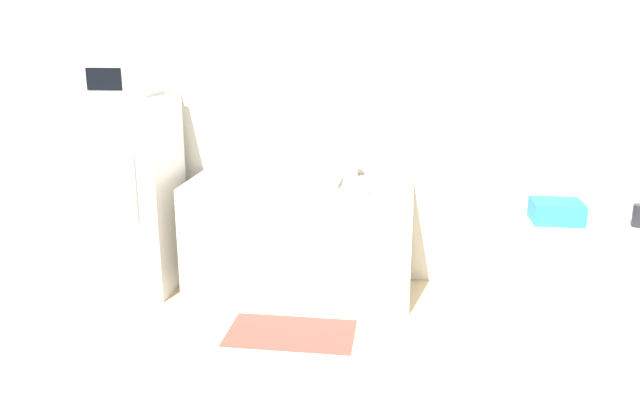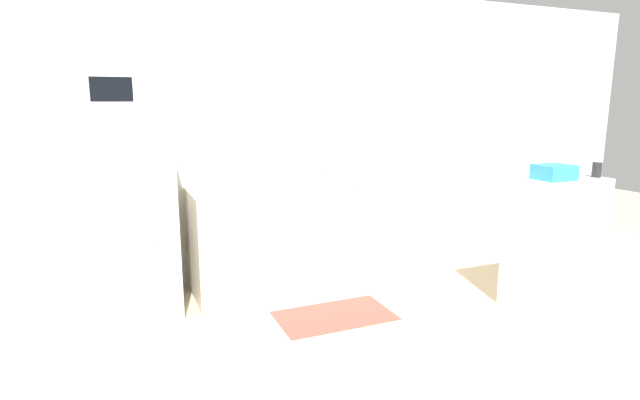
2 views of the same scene
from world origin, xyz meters
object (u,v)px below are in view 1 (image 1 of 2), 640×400
basket (556,211)px  refrigerator (132,194)px  microwave (123,77)px  jar (639,216)px  bottle_short (365,186)px  bottle_tall (352,164)px

basket → refrigerator: bearing=157.8°
refrigerator → microwave: microwave is taller
jar → basket: bearing=175.6°
microwave → jar: (3.33, -1.22, -0.59)m
bottle_short → basket: (1.08, -0.95, 0.13)m
refrigerator → basket: 3.17m
bottle_tall → bottle_short: size_ratio=1.93×
microwave → bottle_short: bearing=-7.6°
refrigerator → bottle_tall: (1.72, 0.23, 0.24)m
bottle_short → jar: size_ratio=1.07×
refrigerator → microwave: bearing=-106.9°
microwave → jar: bearing=-20.1°
bottle_short → basket: bearing=-41.2°
bottle_short → basket: 1.44m
microwave → bottle_short: size_ratio=3.90×
basket → bottle_short: bearing=138.8°
microwave → jar: microwave is taller
bottle_short → basket: basket is taller
basket → microwave: bearing=157.9°
microwave → jar: 3.60m
bottle_tall → jar: bearing=-42.1°
basket → jar: jar is taller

